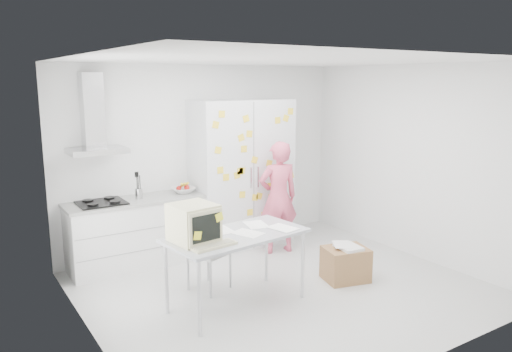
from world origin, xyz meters
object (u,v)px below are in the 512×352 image
chair (204,244)px  cardboard_box (346,263)px  desk (210,230)px  person (278,197)px

chair → cardboard_box: size_ratio=1.59×
desk → chair: bearing=62.9°
person → cardboard_box: person is taller
chair → desk: bearing=-130.9°
desk → cardboard_box: desk is taller
person → chair: (-1.49, -0.57, -0.26)m
person → cardboard_box: bearing=106.0°
chair → cardboard_box: chair is taller
cardboard_box → chair: bearing=154.5°
person → desk: size_ratio=1.01×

